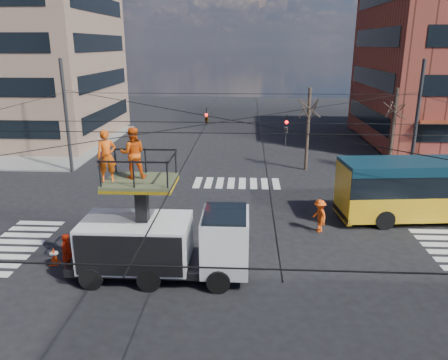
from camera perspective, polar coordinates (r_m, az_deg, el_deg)
ground at (r=19.89m, az=0.92°, el=-9.21°), size 120.00×120.00×0.00m
sidewalk_nw at (r=45.28m, az=-25.64°, el=4.36°), size 18.00×18.00×0.12m
crosswalks at (r=19.88m, az=0.92°, el=-9.19°), size 22.40×22.40×0.02m
overhead_network at (r=18.77m, az=0.81°, el=3.15°), size 24.24×24.24×8.00m
tree_a at (r=31.87m, az=11.05°, el=9.32°), size 2.00×2.00×6.00m
tree_b at (r=33.23m, az=21.47°, el=8.77°), size 2.00×2.00×6.00m
utility_truck at (r=17.24m, az=-7.94°, el=-6.38°), size 7.01×2.67×5.96m
traffic_cone at (r=19.92m, az=-21.31°, el=-9.20°), size 0.36×0.36×0.78m
worker_ground at (r=18.59m, az=-19.80°, el=-9.21°), size 0.62×1.12×1.80m
flagger at (r=21.98m, az=12.34°, el=-4.59°), size 0.95×1.23×1.67m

